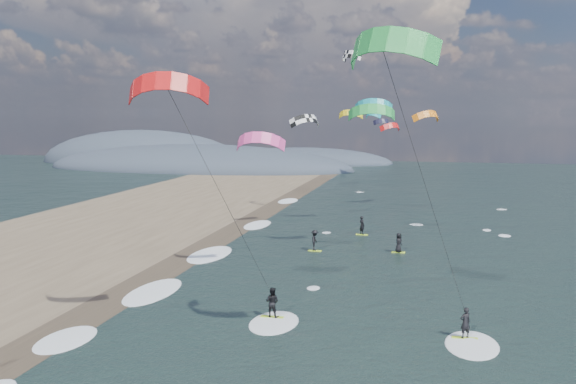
# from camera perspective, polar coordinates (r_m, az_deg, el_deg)

# --- Properties ---
(wet_sand_strip) EXTENTS (3.00, 240.00, 0.00)m
(wet_sand_strip) POSITION_cam_1_polar(r_m,az_deg,el_deg) (38.44, -17.18, -10.31)
(wet_sand_strip) COLOR #382D23
(wet_sand_strip) RESTS_ON ground
(coastal_hills) EXTENTS (80.00, 41.00, 15.00)m
(coastal_hills) POSITION_cam_1_polar(r_m,az_deg,el_deg) (139.84, -8.80, 2.34)
(coastal_hills) COLOR #3D4756
(coastal_hills) RESTS_ON ground
(kitesurfer_near_a) EXTENTS (7.72, 8.91, 15.18)m
(kitesurfer_near_a) POSITION_cam_1_polar(r_m,az_deg,el_deg) (27.38, 10.11, 6.79)
(kitesurfer_near_a) COLOR #C8F82B
(kitesurfer_near_a) RESTS_ON ground
(kitesurfer_near_b) EXTENTS (7.05, 8.50, 13.75)m
(kitesurfer_near_b) POSITION_cam_1_polar(r_m,az_deg,el_deg) (31.08, -7.62, 2.51)
(kitesurfer_near_b) COLOR #C8F82B
(kitesurfer_near_b) RESTS_ON ground
(far_kitesurfers) EXTENTS (7.84, 8.83, 1.76)m
(far_kitesurfers) POSITION_cam_1_polar(r_m,az_deg,el_deg) (54.11, 5.30, -4.07)
(far_kitesurfers) COLOR #C8F82B
(far_kitesurfers) RESTS_ON ground
(bg_kite_field) EXTENTS (14.62, 73.92, 9.17)m
(bg_kite_field) POSITION_cam_1_polar(r_m,az_deg,el_deg) (73.55, 7.09, 7.05)
(bg_kite_field) COLOR gray
(bg_kite_field) RESTS_ON ground
(shoreline_surf) EXTENTS (2.40, 79.40, 0.11)m
(shoreline_surf) POSITION_cam_1_polar(r_m,az_deg,el_deg) (41.92, -12.46, -8.71)
(shoreline_surf) COLOR white
(shoreline_surf) RESTS_ON ground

